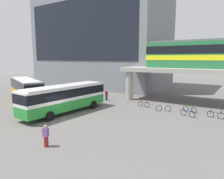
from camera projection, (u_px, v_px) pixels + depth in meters
ground_plane at (110, 102)px, 30.00m from camera, size 120.00×120.00×0.00m
station_building at (101, 39)px, 47.71m from camera, size 29.37×15.22×21.50m
bus_main at (65, 96)px, 24.04m from camera, size 3.31×11.19×3.22m
bus_secondary at (26, 87)px, 31.03m from camera, size 11.14×6.73×3.22m
bicycle_red at (144, 104)px, 27.28m from camera, size 1.77×0.39×1.04m
bicycle_blue at (188, 113)px, 22.79m from camera, size 1.72×0.62×1.04m
bicycle_silver at (163, 108)px, 24.98m from camera, size 1.67×0.76×1.04m
bicycle_green at (190, 109)px, 24.52m from camera, size 1.70×0.68×1.04m
bicycle_black at (216, 115)px, 22.09m from camera, size 1.78×0.32×1.04m
pedestrian_walking_across at (46, 137)px, 14.91m from camera, size 0.44×0.33×1.63m
pedestrian_by_bike_rack at (106, 95)px, 31.40m from camera, size 0.47×0.41×1.59m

